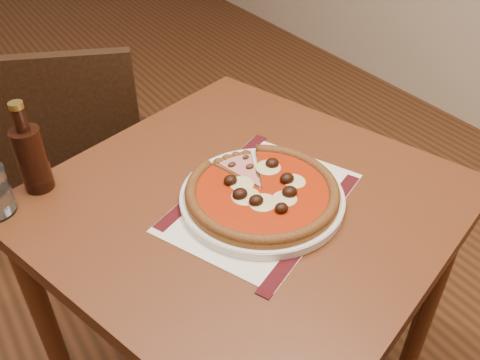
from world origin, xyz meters
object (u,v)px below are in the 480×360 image
chair_far (80,152)px  plate (262,198)px  table (245,231)px  pizza (262,191)px  bottle (31,156)px

chair_far → plate: (0.17, -0.76, 0.26)m
plate → table: bearing=115.9°
table → chair_far: chair_far is taller
table → pizza: size_ratio=3.14×
pizza → table: bearing=115.6°
plate → chair_far: bearing=102.3°
plate → pizza: bearing=-94.8°
table → plate: plate is taller
chair_far → bottle: size_ratio=4.30×
chair_far → plate: size_ratio=2.61×
chair_far → plate: bearing=126.8°
table → chair_far: bearing=101.6°
table → plate: (0.02, -0.04, 0.11)m
chair_far → bottle: bottle is taller
plate → pizza: pizza is taller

